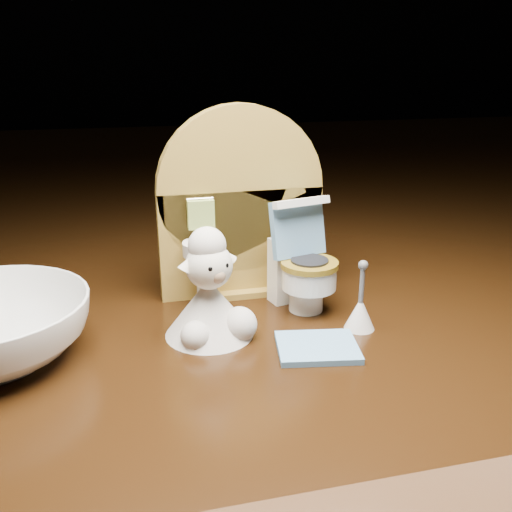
{
  "coord_description": "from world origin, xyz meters",
  "views": [
    {
      "loc": [
        -0.09,
        -0.36,
        0.18
      ],
      "look_at": [
        0.0,
        0.02,
        0.05
      ],
      "focal_mm": 40.0,
      "sensor_mm": 36.0,
      "label": 1
    }
  ],
  "objects": [
    {
      "name": "plush_lamb",
      "position": [
        -0.04,
        -0.01,
        0.03
      ],
      "size": [
        0.06,
        0.06,
        0.08
      ],
      "rotation": [
        0.0,
        0.0,
        0.31
      ],
      "color": "silver",
      "rests_on": "ground"
    },
    {
      "name": "backdrop_panel",
      "position": [
        -0.0,
        0.06,
        0.07
      ],
      "size": [
        0.13,
        0.05,
        0.15
      ],
      "color": "olive",
      "rests_on": "ground"
    },
    {
      "name": "toy_toilet",
      "position": [
        0.04,
        0.03,
        0.03
      ],
      "size": [
        0.05,
        0.06,
        0.09
      ],
      "rotation": [
        0.0,
        0.0,
        0.24
      ],
      "color": "white",
      "rests_on": "ground"
    },
    {
      "name": "toilet_brush",
      "position": [
        0.07,
        -0.02,
        0.01
      ],
      "size": [
        0.02,
        0.02,
        0.05
      ],
      "color": "white",
      "rests_on": "ground"
    },
    {
      "name": "bath_mat",
      "position": [
        0.03,
        -0.04,
        0.0
      ],
      "size": [
        0.06,
        0.05,
        0.0
      ],
      "primitive_type": "cube",
      "rotation": [
        0.0,
        0.0,
        -0.17
      ],
      "color": "#6498C6",
      "rests_on": "ground"
    }
  ]
}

